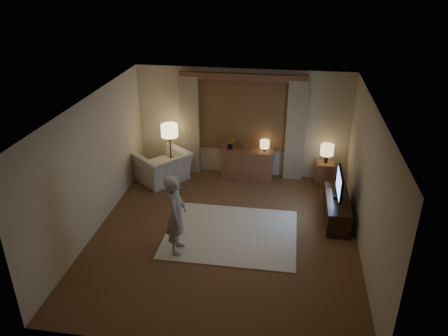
% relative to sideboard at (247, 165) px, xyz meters
% --- Properties ---
extents(room, '(5.04, 5.54, 2.64)m').
position_rel_sideboard_xyz_m(room, '(-0.16, -2.00, 0.98)').
color(room, brown).
rests_on(room, ground).
extents(rug, '(2.50, 2.00, 0.02)m').
position_rel_sideboard_xyz_m(rug, '(-0.04, -2.43, -0.34)').
color(rug, white).
rests_on(rug, floor).
extents(sideboard, '(1.20, 0.40, 0.70)m').
position_rel_sideboard_xyz_m(sideboard, '(0.00, 0.00, 0.00)').
color(sideboard, brown).
rests_on(sideboard, floor).
extents(picture_frame, '(0.16, 0.02, 0.20)m').
position_rel_sideboard_xyz_m(picture_frame, '(0.00, 0.00, 0.45)').
color(picture_frame, brown).
rests_on(picture_frame, sideboard).
extents(plant, '(0.17, 0.13, 0.30)m').
position_rel_sideboard_xyz_m(plant, '(-0.40, 0.00, 0.50)').
color(plant, '#999999').
rests_on(plant, sideboard).
extents(table_lamp_sideboard, '(0.22, 0.22, 0.30)m').
position_rel_sideboard_xyz_m(table_lamp_sideboard, '(0.40, 0.00, 0.55)').
color(table_lamp_sideboard, black).
rests_on(table_lamp_sideboard, sideboard).
extents(floor_lamp, '(0.39, 0.39, 1.35)m').
position_rel_sideboard_xyz_m(floor_lamp, '(-1.81, -0.23, 0.78)').
color(floor_lamp, black).
rests_on(floor_lamp, floor).
extents(armchair, '(1.46, 1.48, 0.73)m').
position_rel_sideboard_xyz_m(armchair, '(-1.94, -0.47, 0.01)').
color(armchair, beige).
rests_on(armchair, floor).
extents(side_table, '(0.40, 0.40, 0.56)m').
position_rel_sideboard_xyz_m(side_table, '(1.82, -0.05, -0.07)').
color(side_table, brown).
rests_on(side_table, floor).
extents(table_lamp_side, '(0.30, 0.30, 0.44)m').
position_rel_sideboard_xyz_m(table_lamp_side, '(1.82, -0.05, 0.52)').
color(table_lamp_side, black).
rests_on(table_lamp_side, side_table).
extents(tv_stand, '(0.45, 1.40, 0.50)m').
position_rel_sideboard_xyz_m(tv_stand, '(1.99, -1.60, -0.10)').
color(tv_stand, black).
rests_on(tv_stand, floor).
extents(tv, '(0.20, 0.81, 0.59)m').
position_rel_sideboard_xyz_m(tv, '(1.99, -1.60, 0.47)').
color(tv, black).
rests_on(tv, tv_stand).
extents(person, '(0.41, 0.58, 1.51)m').
position_rel_sideboard_xyz_m(person, '(-0.92, -3.11, 0.42)').
color(person, '#B7B0A9').
rests_on(person, rug).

